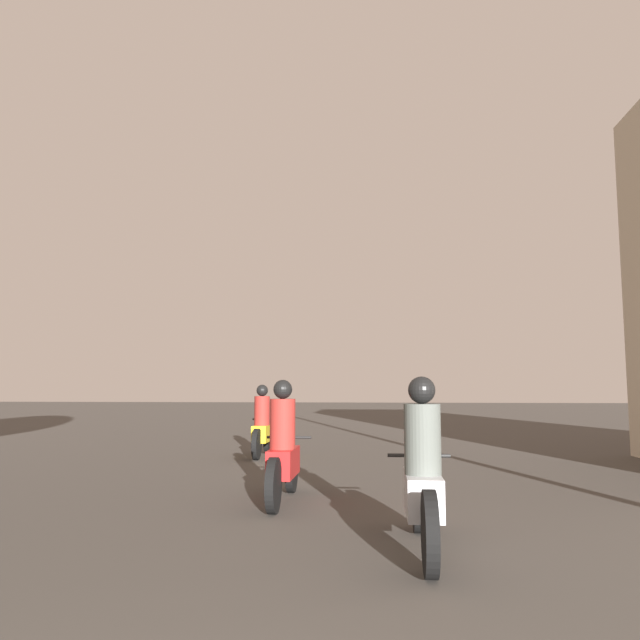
{
  "coord_description": "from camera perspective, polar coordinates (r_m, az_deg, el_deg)",
  "views": [
    {
      "loc": [
        0.85,
        -0.15,
        1.43
      ],
      "look_at": [
        -0.88,
        17.77,
        3.38
      ],
      "focal_mm": 35.0,
      "sensor_mm": 36.0,
      "label": 1
    }
  ],
  "objects": [
    {
      "name": "motorcycle_red",
      "position": [
        8.02,
        -3.39,
        -12.05
      ],
      "size": [
        0.6,
        2.1,
        1.52
      ],
      "rotation": [
        0.0,
        0.0,
        -0.16
      ],
      "color": "black",
      "rests_on": "ground_plane"
    },
    {
      "name": "motorcycle_yellow",
      "position": [
        13.23,
        -5.28,
        -9.78
      ],
      "size": [
        0.6,
        1.87,
        1.49
      ],
      "rotation": [
        0.0,
        0.0,
        -0.03
      ],
      "color": "black",
      "rests_on": "ground_plane"
    },
    {
      "name": "motorcycle_silver",
      "position": [
        5.71,
        9.38,
        -14.35
      ],
      "size": [
        0.6,
        2.15,
        1.52
      ],
      "rotation": [
        0.0,
        0.0,
        0.04
      ],
      "color": "black",
      "rests_on": "ground_plane"
    }
  ]
}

